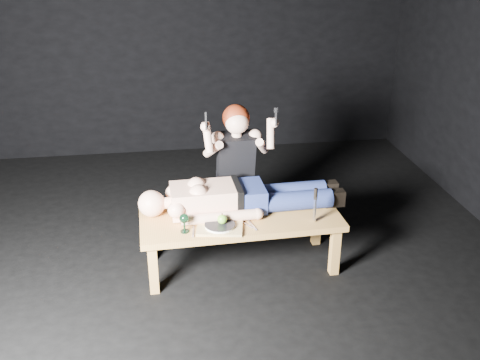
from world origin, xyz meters
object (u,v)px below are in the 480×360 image
at_px(serving_tray, 220,228).
at_px(goblet, 184,223).
at_px(table, 241,242).
at_px(lying_man, 244,193).
at_px(kneeling_woman, 234,168).
at_px(carving_knife, 315,205).

distance_m(serving_tray, goblet, 0.27).
bearing_deg(table, lying_man, 70.95).
bearing_deg(kneeling_woman, goblet, -124.90).
distance_m(goblet, carving_knife, 1.01).
relative_size(table, carving_knife, 5.58).
height_order(table, lying_man, lying_man).
bearing_deg(carving_knife, kneeling_woman, 124.37).
xyz_separation_m(lying_man, kneeling_woman, (-0.02, 0.42, 0.05)).
xyz_separation_m(lying_man, goblet, (-0.50, -0.31, -0.06)).
xyz_separation_m(table, kneeling_woman, (0.03, 0.56, 0.41)).
xyz_separation_m(kneeling_woman, carving_knife, (0.52, -0.72, -0.04)).
xyz_separation_m(table, lying_man, (0.05, 0.15, 0.36)).
height_order(lying_man, kneeling_woman, kneeling_woman).
xyz_separation_m(table, carving_knife, (0.55, -0.15, 0.37)).
relative_size(kneeling_woman, carving_knife, 4.47).
xyz_separation_m(serving_tray, carving_knife, (0.74, 0.01, 0.13)).
bearing_deg(goblet, serving_tray, 1.74).
distance_m(lying_man, kneeling_woman, 0.42).
distance_m(lying_man, goblet, 0.59).
bearing_deg(serving_tray, table, 40.59).
bearing_deg(carving_knife, serving_tray, 178.72).
height_order(table, kneeling_woman, kneeling_woman).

